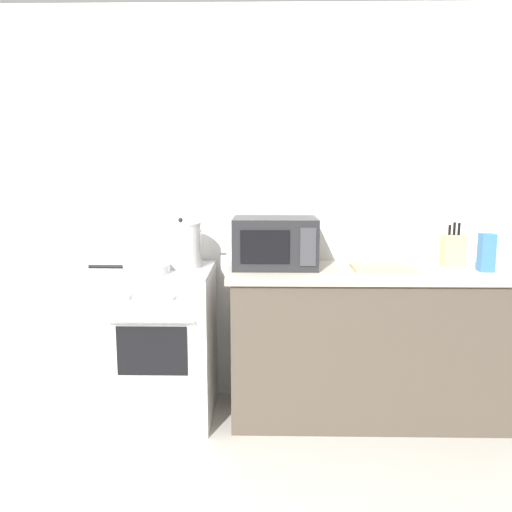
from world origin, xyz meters
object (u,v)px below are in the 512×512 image
object	(u,v)px
microwave	(275,242)
pasta_box	(487,252)
stove	(163,343)
knife_block	(453,250)
stock_pot	(181,244)
frying_pan	(146,269)
cutting_board	(383,268)

from	to	relation	value
microwave	pasta_box	size ratio (longest dim) A/B	2.27
stove	knife_block	distance (m)	1.86
microwave	stock_pot	bearing A→B (deg)	179.96
frying_pan	microwave	bearing A→B (deg)	14.83
cutting_board	pasta_box	size ratio (longest dim) A/B	1.64
frying_pan	pasta_box	bearing A→B (deg)	2.58
stock_pot	frying_pan	size ratio (longest dim) A/B	0.72
stove	stock_pot	distance (m)	0.61
cutting_board	pasta_box	xyz separation A→B (m)	(0.58, -0.03, 0.10)
microwave	cutting_board	size ratio (longest dim) A/B	1.39
cutting_board	pasta_box	world-z (taller)	pasta_box
stock_pot	microwave	world-z (taller)	same
stove	stock_pot	bearing A→B (deg)	35.54
stove	frying_pan	size ratio (longest dim) A/B	1.98
cutting_board	stock_pot	bearing A→B (deg)	176.28
knife_block	frying_pan	bearing A→B (deg)	-171.97
stock_pot	pasta_box	distance (m)	1.79
stove	microwave	world-z (taller)	microwave
frying_pan	pasta_box	size ratio (longest dim) A/B	2.11
frying_pan	knife_block	xyz separation A→B (m)	(1.83, 0.26, 0.07)
frying_pan	pasta_box	world-z (taller)	pasta_box
cutting_board	pasta_box	bearing A→B (deg)	-2.95
pasta_box	stove	bearing A→B (deg)	179.13
knife_block	stock_pot	bearing A→B (deg)	-177.87
stock_pot	frying_pan	xyz separation A→B (m)	(-0.17, -0.20, -0.11)
knife_block	microwave	bearing A→B (deg)	-176.74
frying_pan	knife_block	distance (m)	1.85
stove	frying_pan	bearing A→B (deg)	-118.23
stove	frying_pan	xyz separation A→B (m)	(-0.06, -0.12, 0.48)
stove	cutting_board	xyz separation A→B (m)	(1.32, 0.00, 0.47)
knife_block	pasta_box	distance (m)	0.22
stove	frying_pan	distance (m)	0.50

